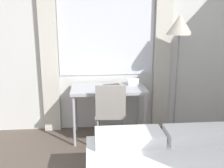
{
  "coord_description": "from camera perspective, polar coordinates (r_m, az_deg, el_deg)",
  "views": [
    {
      "loc": [
        -0.19,
        -0.5,
        1.71
      ],
      "look_at": [
        0.09,
        2.63,
        0.9
      ],
      "focal_mm": 42.0,
      "sensor_mm": 36.0,
      "label": 1
    }
  ],
  "objects": [
    {
      "name": "wall_back_with_window",
      "position": [
        3.93,
        -2.25,
        9.28
      ],
      "size": [
        5.49,
        0.13,
        2.7
      ],
      "color": "silver",
      "rests_on": "ground_plane"
    },
    {
      "name": "desk",
      "position": [
        3.69,
        -0.8,
        -1.74
      ],
      "size": [
        1.04,
        0.59,
        0.75
      ],
      "color": "#B2B2B7",
      "rests_on": "ground_plane"
    },
    {
      "name": "desk_chair",
      "position": [
        3.46,
        -0.32,
        -5.73
      ],
      "size": [
        0.43,
        0.43,
        0.88
      ],
      "rotation": [
        0.0,
        0.0,
        -0.08
      ],
      "color": "gray",
      "rests_on": "ground_plane"
    },
    {
      "name": "standing_lamp",
      "position": [
        3.73,
        14.41,
        10.55
      ],
      "size": [
        0.36,
        0.36,
        1.74
      ],
      "color": "#4C4C51",
      "rests_on": "ground_plane"
    },
    {
      "name": "telephone",
      "position": [
        3.82,
        4.55,
        0.44
      ],
      "size": [
        0.18,
        0.15,
        0.09
      ],
      "color": "white",
      "rests_on": "desk"
    },
    {
      "name": "book",
      "position": [
        3.67,
        0.21,
        -0.51
      ],
      "size": [
        0.28,
        0.27,
        0.02
      ],
      "rotation": [
        0.0,
        0.0,
        0.25
      ],
      "color": "#4C4238",
      "rests_on": "desk"
    }
  ]
}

